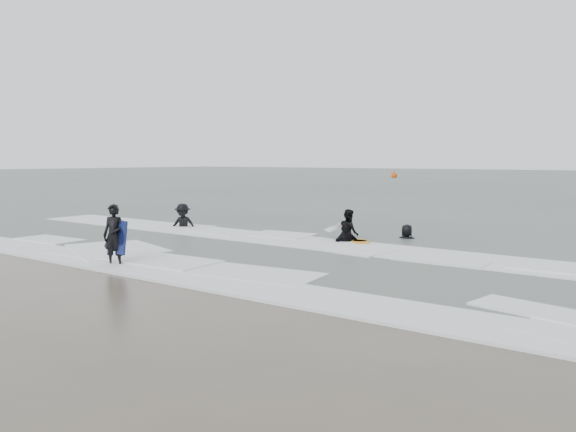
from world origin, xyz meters
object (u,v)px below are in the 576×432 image
Objects in this scene: surfer_wading at (349,241)px; surfer_right_near at (346,243)px; surfer_centre at (115,266)px; buoy at (394,175)px; surfer_right_far at (407,240)px; surfer_breaker at (183,229)px.

surfer_right_near is at bearing 153.62° from surfer_wading.
buoy is (-27.79, 75.01, 0.42)m from surfer_centre.
surfer_right_near is at bearing 44.02° from surfer_right_far.
surfer_right_near reaches higher than surfer_right_far.
surfer_breaker reaches higher than surfer_wading.
surfer_breaker reaches higher than surfer_right_far.
surfer_wading is at bearing -19.56° from surfer_breaker.
buoy is at bearing -77.69° from surfer_right_far.
surfer_right_far is (1.60, 1.64, 0.00)m from surfer_wading.
surfer_right_near reaches higher than surfer_wading.
surfer_wading is at bearing -65.32° from buoy.
surfer_right_far is (1.37, 2.20, 0.00)m from surfer_right_near.
surfer_centre is 1.10× the size of buoy.
surfer_breaker is 1.19× the size of buoy.
surfer_right_near is 2.59m from surfer_right_far.
surfer_centre is 1.03× the size of surfer_wading.
surfer_right_near is at bearing -23.74° from surfer_breaker.
buoy is at bearing 80.84° from surfer_breaker.
surfer_right_far is at bearing -92.67° from surfer_wading.
surfer_breaker is 1.02× the size of surfer_right_near.
buoy is at bearing -23.71° from surfer_wading.
surfer_wading is at bearing 47.98° from surfer_centre.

